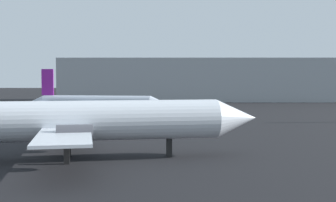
% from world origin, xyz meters
% --- Properties ---
extents(airplane_on_taxiway, '(33.52, 24.41, 11.08)m').
position_xyz_m(airplane_on_taxiway, '(-9.34, 34.46, 3.56)').
color(airplane_on_taxiway, silver).
rests_on(airplane_on_taxiway, ground_plane).
extents(airplane_far_right, '(26.71, 21.80, 9.02)m').
position_xyz_m(airplane_far_right, '(-15.26, 79.88, 2.68)').
color(airplane_far_right, '#B2BCCC').
rests_on(airplane_far_right, ground_plane).
extents(terminal_building, '(91.03, 21.23, 13.08)m').
position_xyz_m(terminal_building, '(11.14, 137.69, 6.54)').
color(terminal_building, '#999EA3').
rests_on(terminal_building, ground_plane).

